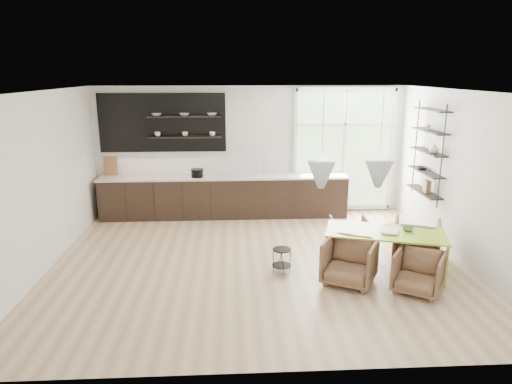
# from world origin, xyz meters

# --- Properties ---
(room) EXTENTS (7.02, 6.01, 2.91)m
(room) POSITION_xyz_m (0.58, 1.10, 1.46)
(room) COLOR #D8AF88
(room) RESTS_ON ground
(kitchen_run) EXTENTS (5.54, 0.69, 2.75)m
(kitchen_run) POSITION_xyz_m (-0.69, 2.69, 0.60)
(kitchen_run) COLOR black
(kitchen_run) RESTS_ON ground
(right_shelving) EXTENTS (0.26, 1.22, 1.90)m
(right_shelving) POSITION_xyz_m (3.36, 1.17, 1.65)
(right_shelving) COLOR black
(right_shelving) RESTS_ON ground
(dining_table) EXTENTS (2.05, 1.35, 0.69)m
(dining_table) POSITION_xyz_m (2.05, -0.46, 0.64)
(dining_table) COLOR #96BF1E
(dining_table) RESTS_ON ground
(armchair_back_left) EXTENTS (0.70, 0.72, 0.62)m
(armchair_back_left) POSITION_xyz_m (1.70, 0.45, 0.31)
(armchair_back_left) COLOR brown
(armchair_back_left) RESTS_ON ground
(armchair_back_right) EXTENTS (1.01, 1.02, 0.71)m
(armchair_back_right) POSITION_xyz_m (2.77, -0.00, 0.36)
(armchair_back_right) COLOR brown
(armchair_back_right) RESTS_ON ground
(armchair_front_left) EXTENTS (1.03, 1.04, 0.71)m
(armchair_front_left) POSITION_xyz_m (1.37, -0.87, 0.35)
(armchair_front_left) COLOR brown
(armchair_front_left) RESTS_ON ground
(armchair_front_right) EXTENTS (0.94, 0.94, 0.63)m
(armchair_front_right) POSITION_xyz_m (2.31, -1.23, 0.31)
(armchair_front_right) COLOR brown
(armchair_front_right) RESTS_ON ground
(wire_stool) EXTENTS (0.32, 0.32, 0.40)m
(wire_stool) POSITION_xyz_m (0.37, -0.40, 0.26)
(wire_stool) COLOR black
(wire_stool) RESTS_ON ground
(table_book) EXTENTS (0.38, 0.42, 0.03)m
(table_book) POSITION_xyz_m (2.00, -0.43, 0.70)
(table_book) COLOR white
(table_book) RESTS_ON dining_table
(table_bowl) EXTENTS (0.22, 0.22, 0.06)m
(table_bowl) POSITION_xyz_m (2.42, -0.45, 0.72)
(table_bowl) COLOR #517E5B
(table_bowl) RESTS_ON dining_table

